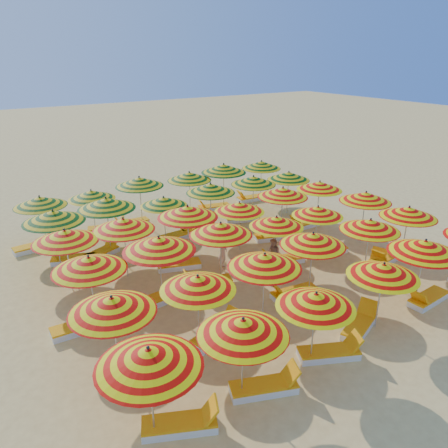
{
  "coord_description": "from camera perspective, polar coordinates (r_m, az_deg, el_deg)",
  "views": [
    {
      "loc": [
        -8.82,
        -13.07,
        8.02
      ],
      "look_at": [
        0.0,
        0.5,
        1.6
      ],
      "focal_mm": 35.0,
      "sensor_mm": 36.0,
      "label": 1
    }
  ],
  "objects": [
    {
      "name": "lounger_17",
      "position": [
        21.74,
        10.61,
        0.03
      ],
      "size": [
        1.74,
        0.59,
        0.69
      ],
      "rotation": [
        0.0,
        0.0,
        3.15
      ],
      "color": "white",
      "rests_on": "ground"
    },
    {
      "name": "lounger_6",
      "position": [
        13.47,
        -0.8,
        -14.11
      ],
      "size": [
        1.82,
        1.0,
        0.69
      ],
      "rotation": [
        0.0,
        0.0,
        0.25
      ],
      "color": "white",
      "rests_on": "ground"
    },
    {
      "name": "lounger_21",
      "position": [
        20.85,
        -3.23,
        -0.57
      ],
      "size": [
        1.79,
        0.8,
        0.69
      ],
      "rotation": [
        0.0,
        0.0,
        -0.13
      ],
      "color": "white",
      "rests_on": "ground"
    },
    {
      "name": "umbrella_15",
      "position": [
        16.79,
        6.86,
        0.29
      ],
      "size": [
        2.23,
        2.23,
        2.22
      ],
      "color": "silver",
      "rests_on": "ground"
    },
    {
      "name": "umbrella_11",
      "position": [
        18.77,
        22.98,
        1.42
      ],
      "size": [
        2.64,
        2.64,
        2.37
      ],
      "color": "silver",
      "rests_on": "ground"
    },
    {
      "name": "lounger_27",
      "position": [
        23.7,
        -1.4,
        2.24
      ],
      "size": [
        1.82,
        0.95,
        0.69
      ],
      "rotation": [
        0.0,
        0.0,
        2.92
      ],
      "color": "white",
      "rests_on": "ground"
    },
    {
      "name": "umbrella_17",
      "position": [
        20.05,
        18.02,
        3.38
      ],
      "size": [
        2.82,
        2.82,
        2.39
      ],
      "color": "silver",
      "rests_on": "ground"
    },
    {
      "name": "lounger_1",
      "position": [
        11.78,
        5.41,
        -20.39
      ],
      "size": [
        1.83,
        1.15,
        0.69
      ],
      "rotation": [
        0.0,
        0.0,
        -0.36
      ],
      "color": "white",
      "rests_on": "ground"
    },
    {
      "name": "umbrella_16",
      "position": [
        18.18,
        12.15,
        1.63
      ],
      "size": [
        2.6,
        2.6,
        2.22
      ],
      "color": "silver",
      "rests_on": "ground"
    },
    {
      "name": "lounger_26",
      "position": [
        22.56,
        -5.49,
        1.12
      ],
      "size": [
        1.76,
        0.68,
        0.69
      ],
      "rotation": [
        0.0,
        0.0,
        3.2
      ],
      "color": "white",
      "rests_on": "ground"
    },
    {
      "name": "umbrella_28",
      "position": [
        21.71,
        3.87,
        5.7
      ],
      "size": [
        2.25,
        2.25,
        2.36
      ],
      "color": "silver",
      "rests_on": "ground"
    },
    {
      "name": "lounger_7",
      "position": [
        15.63,
        9.07,
        -8.89
      ],
      "size": [
        1.79,
        0.78,
        0.69
      ],
      "rotation": [
        0.0,
        0.0,
        3.02
      ],
      "color": "white",
      "rests_on": "ground"
    },
    {
      "name": "umbrella_0",
      "position": [
        9.53,
        -9.8,
        -16.84
      ],
      "size": [
        2.43,
        2.43,
        2.43
      ],
      "color": "silver",
      "rests_on": "ground"
    },
    {
      "name": "umbrella_26",
      "position": [
        19.21,
        -7.89,
        2.93
      ],
      "size": [
        2.38,
        2.38,
        2.19
      ],
      "color": "silver",
      "rests_on": "ground"
    },
    {
      "name": "lounger_28",
      "position": [
        25.21,
        3.59,
        3.41
      ],
      "size": [
        1.79,
        0.8,
        0.69
      ],
      "rotation": [
        0.0,
        0.0,
        3.01
      ],
      "color": "white",
      "rests_on": "ground"
    },
    {
      "name": "umbrella_10",
      "position": [
        16.93,
        18.54,
        -0.14
      ],
      "size": [
        2.43,
        2.43,
        2.35
      ],
      "color": "silver",
      "rests_on": "ground"
    },
    {
      "name": "umbrella_29",
      "position": [
        22.84,
        8.44,
        6.23
      ],
      "size": [
        2.68,
        2.68,
        2.32
      ],
      "color": "silver",
      "rests_on": "ground"
    },
    {
      "name": "lounger_4",
      "position": [
        16.66,
        25.08,
        -8.81
      ],
      "size": [
        1.77,
        0.7,
        0.69
      ],
      "rotation": [
        0.0,
        0.0,
        3.21
      ],
      "color": "white",
      "rests_on": "ground"
    },
    {
      "name": "umbrella_3",
      "position": [
        13.82,
        20.1,
        -5.7
      ],
      "size": [
        2.54,
        2.54,
        2.25
      ],
      "color": "silver",
      "rests_on": "ground"
    },
    {
      "name": "lounger_20",
      "position": [
        20.12,
        -6.16,
        -1.52
      ],
      "size": [
        1.77,
        0.72,
        0.69
      ],
      "rotation": [
        0.0,
        0.0,
        0.08
      ],
      "color": "white",
      "rests_on": "ground"
    },
    {
      "name": "lounger_8",
      "position": [
        18.15,
        18.9,
        -5.32
      ],
      "size": [
        1.82,
        1.21,
        0.69
      ],
      "rotation": [
        0.0,
        0.0,
        0.4
      ],
      "color": "white",
      "rests_on": "ground"
    },
    {
      "name": "lounger_15",
      "position": [
        17.45,
        -6.06,
        -5.31
      ],
      "size": [
        1.83,
        1.09,
        0.69
      ],
      "rotation": [
        0.0,
        0.0,
        2.83
      ],
      "color": "white",
      "rests_on": "ground"
    },
    {
      "name": "lounger_19",
      "position": [
        19.01,
        -15.83,
        -3.7
      ],
      "size": [
        1.82,
        1.21,
        0.69
      ],
      "rotation": [
        0.0,
        0.0,
        0.4
      ],
      "color": "white",
      "rests_on": "ground"
    },
    {
      "name": "lounger_10",
      "position": [
        14.46,
        -18.14,
        -12.57
      ],
      "size": [
        1.75,
        0.63,
        0.69
      ],
      "rotation": [
        0.0,
        0.0,
        -0.03
      ],
      "color": "white",
      "rests_on": "ground"
    },
    {
      "name": "umbrella_23",
      "position": [
        21.45,
        12.38,
        4.9
      ],
      "size": [
        2.72,
        2.72,
        2.3
      ],
      "color": "silver",
      "rests_on": "ground"
    },
    {
      "name": "lounger_11",
      "position": [
        15.07,
        -10.28,
        -10.23
      ],
      "size": [
        1.78,
        0.74,
        0.69
      ],
      "rotation": [
        0.0,
        0.0,
        3.23
      ],
      "color": "white",
      "rests_on": "ground"
    },
    {
      "name": "lounger_25",
      "position": [
        21.94,
        -12.1,
        0.12
      ],
      "size": [
        1.75,
        0.64,
        0.69
      ],
      "rotation": [
        0.0,
        0.0,
        3.11
      ],
      "color": "white",
      "rests_on": "ground"
    },
    {
      "name": "umbrella_22",
      "position": [
        19.81,
        7.69,
        4.12
      ],
      "size": [
        2.94,
        2.94,
        2.41
      ],
      "color": "silver",
      "rests_on": "ground"
    },
    {
      "name": "lounger_13",
      "position": [
        17.87,
        7.68,
        -4.69
      ],
      "size": [
        1.81,
        0.89,
        0.69
      ],
      "rotation": [
        0.0,
        0.0,
        2.96
      ],
      "color": "white",
      "rests_on": "ground"
    },
    {
      "name": "umbrella_7",
      "position": [
        12.27,
        -3.44,
        -7.7
      ],
      "size": [
        2.3,
        2.3,
        2.29
      ],
      "color": "silver",
      "rests_on": "ground"
    },
    {
      "name": "umbrella_32",
      "position": [
        21.47,
        -11.0,
        5.43
      ],
      "size": [
        3.05,
        3.05,
        2.47
      ],
      "color": "silver",
      "rests_on": "ground"
    },
    {
      "name": "lounger_22",
      "position": [
        22.13,
        2.51,
        0.78
      ],
      "size": [
        1.83,
        1.07,
        0.69
      ],
      "rotation": [
        0.0,
        0.0,
        -0.3
      ],
      "color": "white",
      "rests_on": "ground"
    },
    {
      "name": "umbrella_8",
      "position": [
        13.27,
        5.33,
        -4.83
      ],
      "size": [
        2.89,
        2.89,
        2.42
      ],
      "color": "silver",
      "rests_on": "ground"
    },
    {
      "name": "beachgoer_a",
      "position": [
        17.12,
        -0.16,
        -3.77
      ],
      "size": [
        0.58,
        0.57,
        1.35
      ],
      "primitive_type": "imported",
      "rotation": [
        0.0,
        0.0,
        0.73
      ],
      "color": "tan",
      "rests_on": "ground"
    },
    {
      "name": "umbrella_21",
      "position": [
        18.23,
        2.04,
        2.21
      ],
      "size": [
        2.72,
        2.72,
        2.23
      ],
      "color": "silver",
      "rests_on": "ground"
    },
    {
      "name": "umbrella_14",
      "position": [
        15.52,
        -0.43,
        -0.67
      ],
      "size": [
        2.72,
        2.72,
        2.42
      ],
      "color": "silver",
      "rests_on": "ground"
    },
    {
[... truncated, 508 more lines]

